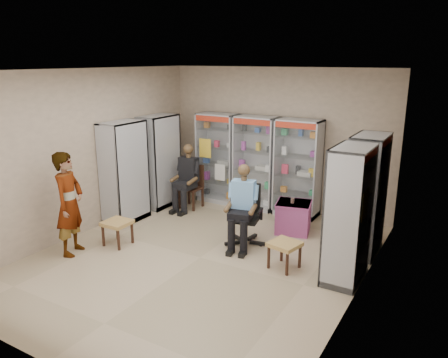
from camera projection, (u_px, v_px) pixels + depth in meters
The scene contains 18 objects.
floor at pixel (200, 258), 7.18m from camera, with size 6.00×6.00×0.00m, color tan.
room_shell at pixel (198, 140), 6.66m from camera, with size 5.02×6.02×3.01m.
cabinet_back_left at pixel (218, 158), 9.82m from camera, with size 0.90×0.50×2.00m, color silver.
cabinet_back_mid at pixel (256, 163), 9.36m from camera, with size 0.90×0.50×2.00m, color #B8BBBF.
cabinet_back_right at pixel (298, 168), 8.89m from camera, with size 0.90×0.50×2.00m, color silver.
cabinet_right_far at pixel (366, 195), 7.16m from camera, with size 0.50×0.90×2.00m, color #A9ACB0.
cabinet_right_near at pixel (348, 215), 6.25m from camera, with size 0.50×0.90×2.00m, color #9FA2A6.
cabinet_left_far at pixel (159, 161), 9.50m from camera, with size 0.50×0.90×2.00m, color #A4A7AB.
cabinet_left_near at pixel (124, 172), 8.59m from camera, with size 0.50×0.90×2.00m, color silver.
wooden_chair at pixel (191, 187), 9.48m from camera, with size 0.42×0.42×0.94m, color black.
seated_customer at pixel (189, 179), 9.38m from camera, with size 0.44×0.60×1.34m, color black, non-canonical shape.
office_chair at pixel (245, 215), 7.58m from camera, with size 0.59×0.59×1.07m, color black.
seated_shopkeeper at pixel (244, 208), 7.49m from camera, with size 0.45×0.63×1.37m, color #72B2E1, non-canonical shape.
pink_trunk at pixel (293, 217), 8.19m from camera, with size 0.60×0.58×0.58m, color #B24797.
tea_glass at pixel (293, 200), 8.07m from camera, with size 0.07×0.07×0.10m, color #5D2808.
woven_stool_a at pixel (284, 255), 6.78m from camera, with size 0.43×0.43×0.43m, color #B37F4B.
woven_stool_b at pixel (118, 233), 7.64m from camera, with size 0.44×0.44×0.44m, color olive.
standing_man at pixel (69, 204), 7.14m from camera, with size 0.63×0.42×1.74m, color gray.
Camera 1 is at (3.66, -5.48, 3.17)m, focal length 35.00 mm.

